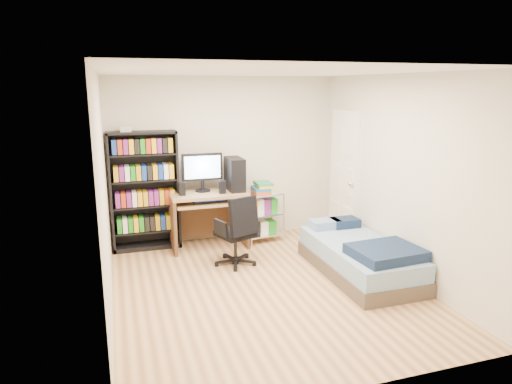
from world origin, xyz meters
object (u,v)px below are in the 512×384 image
object	(u,v)px
office_chair	(237,243)
bed	(360,257)
computer_desk	(215,196)
media_shelf	(145,190)

from	to	relation	value
office_chair	bed	size ratio (longest dim) A/B	0.52
computer_desk	bed	world-z (taller)	computer_desk
computer_desk	office_chair	bearing A→B (deg)	-83.47
office_chair	bed	bearing A→B (deg)	-49.22
office_chair	bed	distance (m)	1.61
media_shelf	office_chair	bearing A→B (deg)	-43.60
media_shelf	bed	size ratio (longest dim) A/B	0.98
office_chair	computer_desk	bearing A→B (deg)	76.14
bed	media_shelf	bearing A→B (deg)	144.01
media_shelf	bed	world-z (taller)	media_shelf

